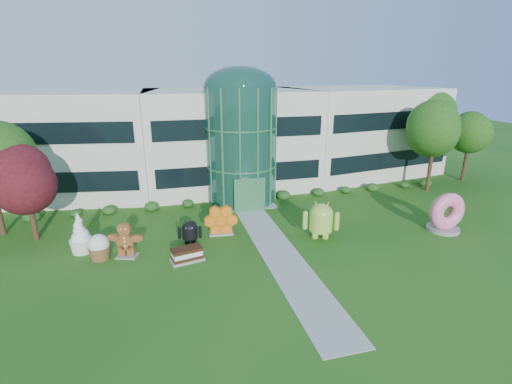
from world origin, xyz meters
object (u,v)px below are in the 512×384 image
object	(u,v)px
donut	(446,212)
gingerbread	(125,240)
android_black	(190,231)
android_green	(321,218)

from	to	relation	value
donut	gingerbread	size ratio (longest dim) A/B	1.18
android_black	donut	size ratio (longest dim) A/B	0.64
gingerbread	android_green	bearing A→B (deg)	16.05
android_green	android_black	xyz separation A→B (m)	(-8.77, 1.42, -0.53)
android_green	donut	size ratio (longest dim) A/B	1.01
android_green	gingerbread	bearing A→B (deg)	-162.78
donut	android_black	bearing A→B (deg)	170.42
donut	gingerbread	bearing A→B (deg)	174.06
android_green	android_black	size ratio (longest dim) A/B	1.57
android_black	gingerbread	xyz separation A→B (m)	(-3.98, -0.85, 0.21)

